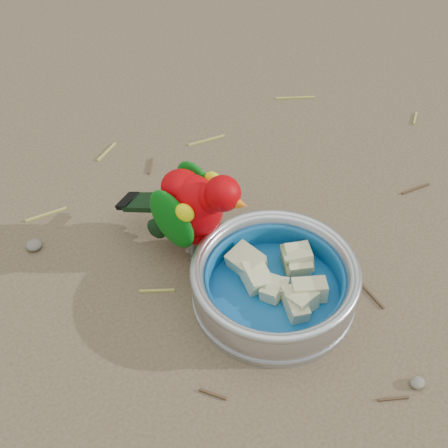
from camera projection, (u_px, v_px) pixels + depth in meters
ground at (294, 302)px, 0.89m from camera, size 60.00×60.00×0.00m
food_bowl at (274, 295)px, 0.89m from camera, size 0.21×0.21×0.02m
bowl_wall at (275, 281)px, 0.87m from camera, size 0.21×0.21×0.04m
fruit_wedges at (275, 284)px, 0.87m from camera, size 0.13×0.13×0.03m
lory_parrot at (193, 213)px, 0.90m from camera, size 0.15×0.20×0.15m
ground_debris at (289, 259)px, 0.94m from camera, size 0.90×0.80×0.01m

